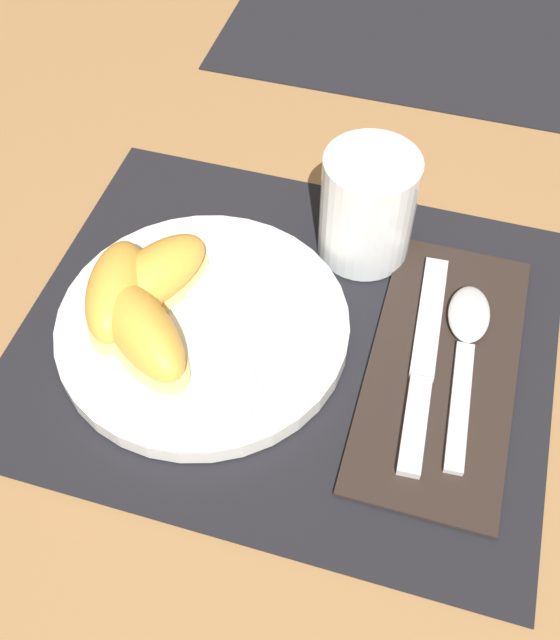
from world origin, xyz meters
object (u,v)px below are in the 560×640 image
object	(u,v)px
juice_glass	(367,212)
citrus_wedge_3	(142,332)
knife	(423,363)
citrus_wedge_1	(148,288)
citrus_wedge_2	(118,293)
plate	(203,326)
spoon	(467,337)
fork	(210,307)
citrus_wedge_0	(156,274)

from	to	relation	value
juice_glass	citrus_wedge_3	size ratio (longest dim) A/B	0.85
knife	citrus_wedge_3	xyz separation A→B (m)	(-0.21, -0.05, 0.03)
juice_glass	citrus_wedge_1	bearing A→B (deg)	-141.81
citrus_wedge_1	citrus_wedge_2	size ratio (longest dim) A/B	0.91
plate	citrus_wedge_3	world-z (taller)	citrus_wedge_3
spoon	citrus_wedge_3	world-z (taller)	citrus_wedge_3
fork	spoon	bearing A→B (deg)	10.14
plate	juice_glass	distance (m)	0.17
citrus_wedge_2	juice_glass	bearing A→B (deg)	38.39
plate	fork	bearing A→B (deg)	79.83
fork	citrus_wedge_3	xyz separation A→B (m)	(-0.04, -0.05, 0.02)
knife	fork	bearing A→B (deg)	-178.87
citrus_wedge_2	citrus_wedge_3	bearing A→B (deg)	-41.16
spoon	fork	size ratio (longest dim) A/B	1.16
spoon	citrus_wedge_2	distance (m)	0.28
plate	citrus_wedge_2	size ratio (longest dim) A/B	2.13
spoon	citrus_wedge_3	bearing A→B (deg)	-160.37
plate	spoon	size ratio (longest dim) A/B	1.36
juice_glass	spoon	size ratio (longest dim) A/B	0.58
plate	citrus_wedge_1	distance (m)	0.05
citrus_wedge_0	citrus_wedge_1	size ratio (longest dim) A/B	1.17
juice_glass	plate	bearing A→B (deg)	-129.01
citrus_wedge_0	citrus_wedge_1	world-z (taller)	citrus_wedge_0
plate	juice_glass	xyz separation A→B (m)	(0.10, 0.13, 0.04)
plate	fork	world-z (taller)	fork
citrus_wedge_2	citrus_wedge_3	world-z (taller)	same
plate	citrus_wedge_0	bearing A→B (deg)	155.04
plate	citrus_wedge_3	size ratio (longest dim) A/B	2.01
knife	citrus_wedge_0	bearing A→B (deg)	178.66
plate	citrus_wedge_3	bearing A→B (deg)	-133.04
fork	citrus_wedge_0	world-z (taller)	citrus_wedge_0
fork	citrus_wedge_2	distance (m)	0.07
citrus_wedge_0	citrus_wedge_2	size ratio (longest dim) A/B	1.07
juice_glass	citrus_wedge_0	xyz separation A→B (m)	(-0.15, -0.11, -0.01)
fork	citrus_wedge_1	distance (m)	0.05
citrus_wedge_0	citrus_wedge_3	xyz separation A→B (m)	(0.01, -0.06, 0.00)
citrus_wedge_1	plate	bearing A→B (deg)	-9.66
citrus_wedge_1	citrus_wedge_3	xyz separation A→B (m)	(0.01, -0.04, 0.00)
plate	knife	distance (m)	0.18
fork	knife	bearing A→B (deg)	1.13
spoon	citrus_wedge_3	size ratio (longest dim) A/B	1.48
spoon	fork	xyz separation A→B (m)	(-0.20, -0.04, 0.01)
citrus_wedge_1	knife	bearing A→B (deg)	2.06
fork	citrus_wedge_0	size ratio (longest dim) A/B	1.27
citrus_wedge_2	knife	bearing A→B (deg)	5.52
juice_glass	fork	bearing A→B (deg)	-131.38
plate	citrus_wedge_1	xyz separation A→B (m)	(-0.05, 0.01, 0.02)
citrus_wedge_0	citrus_wedge_2	bearing A→B (deg)	-125.44
juice_glass	spoon	distance (m)	0.13
citrus_wedge_0	citrus_wedge_1	distance (m)	0.01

